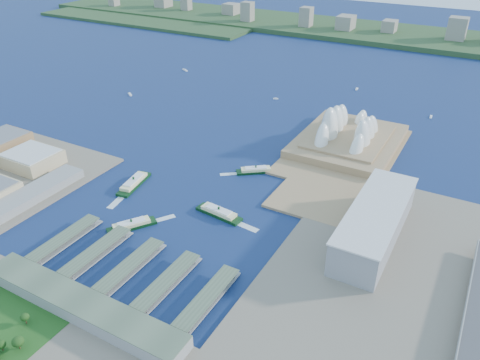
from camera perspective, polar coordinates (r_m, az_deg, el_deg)
The scene contains 18 objects.
ground at distance 501.23m, azimuth -8.79°, elevation -5.49°, with size 3000.00×3000.00×0.00m, color #0D1A40.
east_land at distance 390.54m, azimuth 17.13°, elevation -18.97°, with size 240.00×500.00×3.00m, color #786C5C.
peninsula at distance 660.72m, azimuth 12.66°, elevation 3.50°, with size 135.00×220.00×3.00m, color #9D7C55.
far_shore at distance 1350.98m, azimuth 18.10°, elevation 16.51°, with size 2200.00×260.00×12.00m, color #2D4926.
opera_house at distance 666.49m, azimuth 13.28°, elevation 6.55°, with size 134.00×180.00×58.00m, color white, non-canonical shape.
toaster_building at distance 481.54m, azimuth 16.10°, elevation -5.11°, with size 45.00×155.00×35.00m, color gray.
ferry_wharves at distance 447.00m, azimuth -13.23°, elevation -10.31°, with size 184.00×90.00×9.30m, color #4D5C46, non-canonical shape.
terminal_building at distance 414.36m, azimuth -18.75°, elevation -14.34°, with size 200.00×28.00×12.00m, color gray.
far_skyline at distance 1325.15m, azimuth 18.13°, elevation 17.76°, with size 1900.00×140.00×55.00m, color gray, non-canonical shape.
ferry_a at distance 577.07m, azimuth -12.83°, elevation -0.15°, with size 14.93×58.64×11.09m, color black, non-canonical shape.
ferry_b at distance 591.76m, azimuth 1.94°, elevation 1.35°, with size 12.58×49.41×9.34m, color black, non-canonical shape.
ferry_c at distance 502.89m, azimuth -13.09°, elevation -5.18°, with size 13.07×51.34×9.71m, color black, non-canonical shape.
ferry_d at distance 508.92m, azimuth -2.60°, elevation -3.81°, with size 13.99×54.97×10.39m, color black, non-canonical shape.
boat_a at distance 879.38m, azimuth -13.26°, elevation 10.15°, with size 4.02×16.07×3.10m, color white, non-canonical shape.
boat_b at distance 838.57m, azimuth 4.37°, elevation 9.88°, with size 3.19×9.11×2.46m, color white, non-canonical shape.
boat_c at distance 817.90m, azimuth 22.26°, elevation 7.17°, with size 3.54×12.15×2.73m, color white, non-canonical shape.
boat_d at distance 1004.90m, azimuth -6.72°, elevation 13.19°, with size 3.74×17.08×2.88m, color white, non-canonical shape.
boat_e at distance 910.55m, azimuth 14.04°, elevation 10.73°, with size 3.86×12.12×2.98m, color white, non-canonical shape.
Camera 1 is at (263.50, -314.76, 287.62)m, focal length 35.00 mm.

